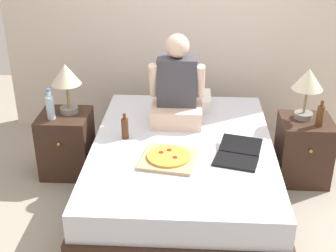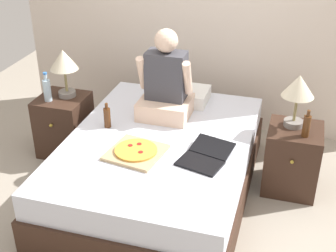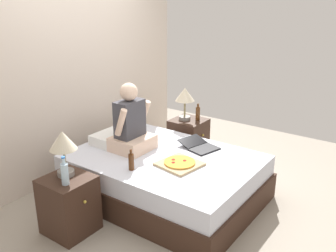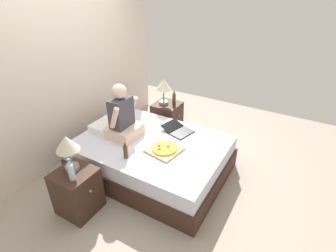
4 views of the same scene
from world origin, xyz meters
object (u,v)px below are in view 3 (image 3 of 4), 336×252
object	(u,v)px
laptop	(200,146)
pizza_box	(180,163)
nightstand_left	(69,205)
water_bottle	(65,173)
person_seated	(131,126)
beer_bottle_on_bed	(131,161)
nightstand_right	(188,139)
bed	(165,177)
lamp_on_right_nightstand	(185,97)
beer_bottle	(198,113)
lamp_on_left_nightstand	(63,144)

from	to	relation	value
laptop	pizza_box	size ratio (longest dim) A/B	1.05
nightstand_left	laptop	xyz separation A→B (m)	(1.49, -0.57, 0.25)
water_bottle	person_seated	size ratio (longest dim) A/B	0.35
pizza_box	beer_bottle_on_bed	xyz separation A→B (m)	(-0.38, 0.34, 0.07)
beer_bottle_on_bed	nightstand_right	bearing A→B (deg)	10.90
nightstand_right	person_seated	distance (m)	1.24
bed	pizza_box	bearing A→B (deg)	-110.09
laptop	beer_bottle_on_bed	size ratio (longest dim) A/B	2.19
beer_bottle_on_bed	person_seated	bearing A→B (deg)	40.75
bed	water_bottle	size ratio (longest dim) A/B	7.46
water_bottle	pizza_box	xyz separation A→B (m)	(1.05, -0.55, -0.15)
lamp_on_right_nightstand	pizza_box	xyz separation A→B (m)	(-1.13, -0.69, -0.37)
bed	person_seated	size ratio (longest dim) A/B	2.64
nightstand_right	pizza_box	bearing A→B (deg)	-151.32
bed	person_seated	bearing A→B (deg)	98.77
beer_bottle	person_seated	distance (m)	1.22
nightstand_right	nightstand_left	bearing A→B (deg)	180.00
nightstand_left	beer_bottle	bearing A→B (deg)	-2.60
nightstand_left	lamp_on_right_nightstand	bearing A→B (deg)	1.37
water_bottle	pizza_box	size ratio (longest dim) A/B	0.60
person_seated	lamp_on_left_nightstand	bearing A→B (deg)	-179.61
nightstand_left	beer_bottle	world-z (taller)	beer_bottle
beer_bottle	beer_bottle_on_bed	bearing A→B (deg)	-173.04
beer_bottle	nightstand_right	bearing A→B (deg)	125.01
water_bottle	pizza_box	world-z (taller)	water_bottle
bed	lamp_on_right_nightstand	xyz separation A→B (m)	(1.03, 0.42, 0.65)
person_seated	beer_bottle	bearing A→B (deg)	-7.43
nightstand_right	laptop	bearing A→B (deg)	-138.14
person_seated	beer_bottle_on_bed	distance (m)	0.57
bed	lamp_on_left_nightstand	xyz separation A→B (m)	(-1.02, 0.42, 0.65)
bed	lamp_on_right_nightstand	bearing A→B (deg)	21.98
nightstand_right	laptop	size ratio (longest dim) A/B	1.20
lamp_on_right_nightstand	person_seated	xyz separation A→B (m)	(-1.10, 0.01, -0.10)
bed	lamp_on_right_nightstand	distance (m)	1.29
nightstand_right	beer_bottle_on_bed	bearing A→B (deg)	-169.10
lamp_on_left_nightstand	person_seated	world-z (taller)	person_seated
lamp_on_right_nightstand	lamp_on_left_nightstand	bearing A→B (deg)	180.00
nightstand_left	person_seated	world-z (taller)	person_seated
lamp_on_right_nightstand	nightstand_left	bearing A→B (deg)	-178.63
bed	lamp_on_left_nightstand	size ratio (longest dim) A/B	4.58
water_bottle	nightstand_left	bearing A→B (deg)	48.35
bed	person_seated	xyz separation A→B (m)	(-0.07, 0.42, 0.55)
nightstand_right	beer_bottle_on_bed	world-z (taller)	beer_bottle_on_bed
lamp_on_right_nightstand	laptop	size ratio (longest dim) A/B	0.94
lamp_on_left_nightstand	water_bottle	xyz separation A→B (m)	(-0.12, -0.14, -0.22)
lamp_on_left_nightstand	beer_bottle	world-z (taller)	lamp_on_left_nightstand
beer_bottle_on_bed	lamp_on_right_nightstand	bearing A→B (deg)	12.93
person_seated	beer_bottle_on_bed	size ratio (longest dim) A/B	3.55
lamp_on_right_nightstand	bed	bearing A→B (deg)	-158.02
laptop	pizza_box	xyz separation A→B (m)	(-0.52, -0.06, -0.00)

